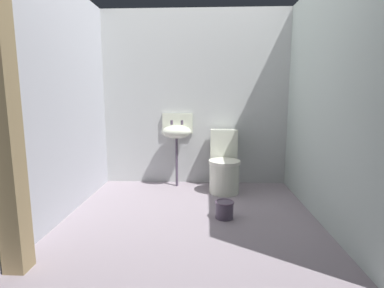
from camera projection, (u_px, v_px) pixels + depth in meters
name	position (u px, v px, depth m)	size (l,w,h in m)	color
ground_plane	(191.00, 218.00, 3.06)	(2.94, 2.76, 0.08)	gray
wall_back	(195.00, 99.00, 4.08)	(2.94, 0.10, 2.37)	#B8BBBA
wall_left	(64.00, 100.00, 3.02)	(0.10, 2.56, 2.37)	#B5B7C1
wall_right	(324.00, 100.00, 2.91)	(0.10, 2.56, 2.37)	#B2C1BA
wooden_door_post	(3.00, 102.00, 1.90)	(0.15, 0.15, 2.37)	#957E56
toilet_near_wall	(224.00, 166.00, 3.81)	(0.41, 0.60, 0.78)	silver
sink	(177.00, 131.00, 3.95)	(0.42, 0.35, 0.99)	#524659
bucket	(224.00, 209.00, 2.96)	(0.20, 0.20, 0.18)	#524659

